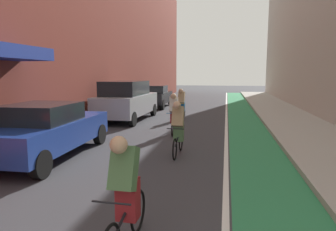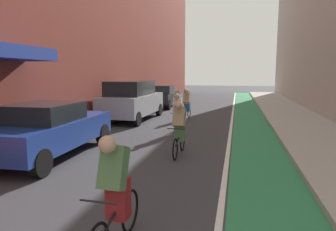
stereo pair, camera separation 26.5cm
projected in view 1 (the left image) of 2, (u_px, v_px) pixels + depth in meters
The scene contains 13 objects.
ground_plane at pixel (184, 119), 15.73m from camera, with size 92.24×92.24×0.00m, color #38383D.
bike_lane_paint at pixel (243, 115), 17.10m from camera, with size 1.60×41.93×0.00m, color #2D8451.
lane_divider_stripe at pixel (226, 115), 17.27m from camera, with size 0.12×41.93×0.00m, color white.
sidewalk_right at pixel (285, 115), 16.67m from camera, with size 2.90×41.93×0.14m, color #A8A59E.
building_facade_left at pixel (95, 18), 17.95m from camera, with size 4.15×41.93×11.23m.
building_facade_right at pixel (333, 4), 17.27m from camera, with size 2.40×37.93×12.54m, color #B2ADA3.
parked_sedan_blue at pixel (46, 130), 8.48m from camera, with size 2.05×4.62×1.53m.
parked_suv_silver at pixel (127, 100), 15.30m from camera, with size 2.09×4.80×1.98m.
parked_sedan_black at pixel (155, 96), 21.35m from camera, with size 1.95×4.38×1.53m.
cyclist_lead at pixel (125, 193), 3.92m from camera, with size 0.48×1.68×1.60m.
cyclist_mid at pixel (178, 126), 8.69m from camera, with size 0.48×1.65×1.58m.
cyclist_trailing at pixel (174, 113), 11.81m from camera, with size 0.48×1.68×1.60m.
cyclist_far at pixel (182, 103), 15.58m from camera, with size 0.48×1.67×1.59m.
Camera 1 is at (2.12, 1.53, 2.34)m, focal length 32.40 mm.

